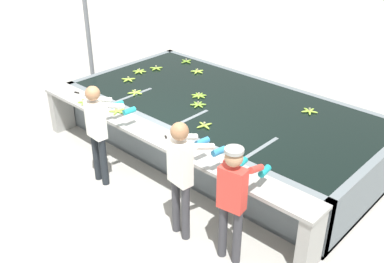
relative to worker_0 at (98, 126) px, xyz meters
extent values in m
plane|color=#A3A099|center=(0.67, 0.33, -0.97)|extent=(80.00, 80.00, 0.00)
cube|color=slate|center=(0.67, 2.15, -0.94)|extent=(5.50, 2.75, 0.06)
cube|color=slate|center=(0.67, 0.84, -0.54)|extent=(5.50, 0.12, 0.86)
cube|color=slate|center=(0.67, 3.47, -0.54)|extent=(5.50, 0.12, 0.86)
cube|color=slate|center=(-2.02, 2.15, -0.54)|extent=(0.12, 2.75, 0.86)
cube|color=slate|center=(3.36, 2.15, -0.54)|extent=(0.12, 2.75, 0.86)
cube|color=black|center=(0.67, 2.15, -0.51)|extent=(5.26, 2.51, 0.79)
cube|color=slate|center=(-0.71, 1.30, -0.54)|extent=(0.06, 0.80, 0.86)
cube|color=slate|center=(0.67, 1.30, -0.54)|extent=(0.06, 0.80, 0.86)
cube|color=slate|center=(2.04, 1.30, -0.54)|extent=(0.06, 0.80, 0.86)
cube|color=#9E9E99|center=(0.67, 0.55, -0.13)|extent=(5.50, 0.45, 0.05)
cube|color=#9E9E99|center=(-1.98, 0.55, -0.56)|extent=(0.16, 0.41, 0.81)
cube|color=#9E9E99|center=(3.32, 0.55, -0.56)|extent=(0.16, 0.41, 0.81)
cylinder|color=#1E2328|center=(-0.10, -0.03, -0.56)|extent=(0.11, 0.11, 0.80)
cylinder|color=#1E2328|center=(0.10, -0.04, -0.56)|extent=(0.11, 0.11, 0.80)
cube|color=white|center=(0.00, -0.04, 0.12)|extent=(0.33, 0.19, 0.57)
sphere|color=#9E704C|center=(0.00, -0.04, 0.54)|extent=(0.22, 0.22, 0.22)
cylinder|color=white|center=(-0.15, 0.22, 0.32)|extent=(0.10, 0.31, 0.18)
cylinder|color=#1EA3AD|center=(-0.13, 0.47, 0.15)|extent=(0.10, 0.20, 0.08)
cylinder|color=white|center=(0.17, 0.21, 0.32)|extent=(0.10, 0.31, 0.18)
cylinder|color=#1EA3AD|center=(0.19, 0.45, 0.15)|extent=(0.10, 0.20, 0.08)
cylinder|color=#38383D|center=(1.68, -0.06, -0.55)|extent=(0.11, 0.11, 0.83)
cylinder|color=#38383D|center=(1.88, -0.08, -0.55)|extent=(0.11, 0.11, 0.83)
cube|color=white|center=(1.78, -0.07, 0.16)|extent=(0.34, 0.21, 0.59)
sphere|color=#9E704C|center=(1.78, -0.07, 0.59)|extent=(0.22, 0.22, 0.22)
cylinder|color=white|center=(1.65, 0.20, 0.36)|extent=(0.12, 0.32, 0.18)
cylinder|color=teal|center=(1.68, 0.45, 0.20)|extent=(0.11, 0.21, 0.08)
cylinder|color=white|center=(1.97, 0.16, 0.36)|extent=(0.12, 0.32, 0.18)
cylinder|color=teal|center=(2.00, 0.41, 0.20)|extent=(0.11, 0.21, 0.08)
cylinder|color=#38383D|center=(2.43, 0.00, -0.58)|extent=(0.11, 0.11, 0.78)
cylinder|color=#38383D|center=(2.63, 0.03, -0.58)|extent=(0.11, 0.11, 0.78)
cube|color=#DB3D33|center=(2.53, 0.02, 0.09)|extent=(0.34, 0.22, 0.55)
sphere|color=tan|center=(2.53, 0.02, 0.50)|extent=(0.21, 0.21, 0.21)
cylinder|color=#9E9E99|center=(2.53, 0.02, 0.60)|extent=(0.22, 0.22, 0.04)
cylinder|color=#DB3D33|center=(2.33, 0.24, 0.28)|extent=(0.13, 0.32, 0.18)
cylinder|color=teal|center=(2.30, 0.49, 0.12)|extent=(0.11, 0.21, 0.08)
cylinder|color=#DB3D33|center=(2.65, 0.29, 0.28)|extent=(0.13, 0.32, 0.18)
cylinder|color=teal|center=(2.61, 0.53, 0.12)|extent=(0.11, 0.21, 0.08)
ellipsoid|color=#93BC3D|center=(1.99, 2.81, -0.09)|extent=(0.17, 0.08, 0.04)
ellipsoid|color=#93BC3D|center=(1.94, 2.85, -0.09)|extent=(0.04, 0.17, 0.04)
ellipsoid|color=#93BC3D|center=(1.89, 2.81, -0.09)|extent=(0.17, 0.09, 0.04)
ellipsoid|color=#93BC3D|center=(1.91, 2.75, -0.09)|extent=(0.13, 0.16, 0.04)
ellipsoid|color=#93BC3D|center=(1.97, 2.75, -0.09)|extent=(0.13, 0.16, 0.04)
cylinder|color=tan|center=(1.94, 2.79, -0.06)|extent=(0.03, 0.03, 0.04)
ellipsoid|color=#9EC642|center=(-0.79, 1.36, -0.09)|extent=(0.17, 0.08, 0.04)
ellipsoid|color=#9EC642|center=(-0.77, 1.30, -0.09)|extent=(0.13, 0.16, 0.04)
ellipsoid|color=#9EC642|center=(-0.70, 1.30, -0.09)|extent=(0.13, 0.16, 0.04)
ellipsoid|color=#9EC642|center=(-0.68, 1.36, -0.09)|extent=(0.17, 0.09, 0.04)
ellipsoid|color=#9EC642|center=(-0.74, 1.40, -0.09)|extent=(0.04, 0.17, 0.04)
cylinder|color=tan|center=(-0.73, 1.34, -0.06)|extent=(0.03, 0.03, 0.04)
ellipsoid|color=#75A333|center=(-1.28, 3.18, -0.09)|extent=(0.17, 0.05, 0.04)
ellipsoid|color=#75A333|center=(-1.23, 3.12, -0.09)|extent=(0.05, 0.17, 0.04)
ellipsoid|color=#75A333|center=(-1.17, 3.17, -0.09)|extent=(0.17, 0.05, 0.04)
ellipsoid|color=#75A333|center=(-1.22, 3.23, -0.09)|extent=(0.05, 0.17, 0.04)
cylinder|color=tan|center=(-1.22, 3.17, -0.06)|extent=(0.03, 0.03, 0.04)
ellipsoid|color=#9EC642|center=(-0.69, 2.86, -0.09)|extent=(0.16, 0.13, 0.04)
ellipsoid|color=#9EC642|center=(-0.63, 2.84, -0.09)|extent=(0.09, 0.17, 0.04)
ellipsoid|color=#9EC642|center=(-0.59, 2.89, -0.09)|extent=(0.17, 0.04, 0.04)
ellipsoid|color=#9EC642|center=(-0.63, 2.94, -0.09)|extent=(0.08, 0.17, 0.04)
ellipsoid|color=#9EC642|center=(-0.69, 2.92, -0.09)|extent=(0.16, 0.13, 0.04)
cylinder|color=tan|center=(-0.64, 2.89, -0.06)|extent=(0.03, 0.03, 0.04)
ellipsoid|color=#93BC3D|center=(-1.54, 2.12, -0.09)|extent=(0.17, 0.10, 0.04)
ellipsoid|color=#93BC3D|center=(-1.54, 2.07, -0.09)|extent=(0.16, 0.13, 0.04)
ellipsoid|color=#93BC3D|center=(-1.48, 2.05, -0.09)|extent=(0.06, 0.17, 0.04)
ellipsoid|color=#93BC3D|center=(-1.44, 2.08, -0.09)|extent=(0.17, 0.10, 0.04)
ellipsoid|color=#93BC3D|center=(-1.45, 2.13, -0.09)|extent=(0.16, 0.13, 0.04)
ellipsoid|color=#93BC3D|center=(-1.50, 2.15, -0.09)|extent=(0.06, 0.17, 0.04)
cylinder|color=tan|center=(-1.49, 2.10, -0.06)|extent=(0.03, 0.03, 0.04)
ellipsoid|color=#75A333|center=(0.40, 1.69, -0.09)|extent=(0.14, 0.15, 0.04)
ellipsoid|color=#75A333|center=(0.45, 1.68, -0.09)|extent=(0.08, 0.17, 0.04)
ellipsoid|color=#75A333|center=(0.49, 1.72, -0.09)|extent=(0.17, 0.08, 0.04)
ellipsoid|color=#75A333|center=(0.47, 1.77, -0.09)|extent=(0.14, 0.15, 0.04)
ellipsoid|color=#75A333|center=(0.42, 1.79, -0.09)|extent=(0.08, 0.17, 0.04)
ellipsoid|color=#75A333|center=(0.38, 1.75, -0.09)|extent=(0.17, 0.08, 0.04)
cylinder|color=tan|center=(0.43, 1.73, -0.06)|extent=(0.03, 0.03, 0.04)
ellipsoid|color=#7FAD33|center=(0.22, 1.98, -0.09)|extent=(0.13, 0.16, 0.04)
ellipsoid|color=#7FAD33|center=(0.24, 2.02, -0.09)|extent=(0.17, 0.04, 0.04)
ellipsoid|color=#7FAD33|center=(0.22, 2.06, -0.09)|extent=(0.13, 0.16, 0.04)
ellipsoid|color=#7FAD33|center=(0.18, 2.07, -0.09)|extent=(0.07, 0.17, 0.04)
ellipsoid|color=#7FAD33|center=(0.14, 2.04, -0.09)|extent=(0.17, 0.11, 0.04)
ellipsoid|color=#7FAD33|center=(0.14, 2.00, -0.09)|extent=(0.17, 0.11, 0.04)
ellipsoid|color=#7FAD33|center=(0.18, 1.97, -0.09)|extent=(0.07, 0.17, 0.04)
cylinder|color=tan|center=(0.19, 2.02, -0.06)|extent=(0.03, 0.03, 0.04)
ellipsoid|color=#8CB738|center=(-1.37, 2.40, -0.09)|extent=(0.07, 0.17, 0.04)
ellipsoid|color=#8CB738|center=(-1.33, 2.44, -0.09)|extent=(0.17, 0.06, 0.04)
ellipsoid|color=#8CB738|center=(-1.36, 2.50, -0.09)|extent=(0.10, 0.17, 0.04)
ellipsoid|color=#8CB738|center=(-1.42, 2.49, -0.09)|extent=(0.15, 0.14, 0.04)
ellipsoid|color=#8CB738|center=(-1.43, 2.42, -0.09)|extent=(0.17, 0.11, 0.04)
cylinder|color=tan|center=(-1.38, 2.45, -0.06)|extent=(0.03, 0.03, 0.04)
ellipsoid|color=#9EC642|center=(-1.27, 1.66, -0.09)|extent=(0.17, 0.06, 0.04)
ellipsoid|color=#9EC642|center=(-1.30, 1.72, -0.09)|extent=(0.10, 0.17, 0.04)
ellipsoid|color=#9EC642|center=(-1.36, 1.70, -0.09)|extent=(0.15, 0.14, 0.04)
ellipsoid|color=#9EC642|center=(-1.37, 1.64, -0.09)|extent=(0.17, 0.11, 0.04)
ellipsoid|color=#9EC642|center=(-1.31, 1.61, -0.09)|extent=(0.07, 0.17, 0.04)
cylinder|color=tan|center=(-1.32, 1.67, -0.06)|extent=(0.03, 0.03, 0.04)
ellipsoid|color=#93BC3D|center=(1.07, 1.22, -0.09)|extent=(0.17, 0.08, 0.04)
ellipsoid|color=#93BC3D|center=(1.04, 1.29, -0.09)|extent=(0.08, 0.17, 0.04)
ellipsoid|color=#93BC3D|center=(0.97, 1.25, -0.09)|extent=(0.17, 0.08, 0.04)
ellipsoid|color=#93BC3D|center=(1.01, 1.18, -0.09)|extent=(0.08, 0.17, 0.04)
cylinder|color=tan|center=(1.02, 1.23, -0.06)|extent=(0.03, 0.03, 0.04)
ellipsoid|color=#93BC3D|center=(-0.41, 0.66, -0.09)|extent=(0.17, 0.11, 0.04)
ellipsoid|color=#93BC3D|center=(-0.40, 0.59, -0.09)|extent=(0.15, 0.15, 0.04)
ellipsoid|color=#93BC3D|center=(-0.34, 0.58, -0.09)|extent=(0.11, 0.17, 0.04)
ellipsoid|color=#93BC3D|center=(-0.31, 0.64, -0.09)|extent=(0.17, 0.06, 0.04)
ellipsoid|color=#93BC3D|center=(-0.35, 0.69, -0.09)|extent=(0.06, 0.17, 0.04)
cylinder|color=tan|center=(-0.36, 0.63, -0.05)|extent=(0.03, 0.03, 0.04)
ellipsoid|color=#93BC3D|center=(-0.99, 0.49, -0.09)|extent=(0.17, 0.06, 0.04)
ellipsoid|color=#93BC3D|center=(-1.01, 0.54, -0.09)|extent=(0.13, 0.16, 0.04)
ellipsoid|color=#93BC3D|center=(-1.06, 0.55, -0.09)|extent=(0.10, 0.17, 0.04)
ellipsoid|color=#93BC3D|center=(-1.10, 0.51, -0.09)|extent=(0.17, 0.06, 0.04)
ellipsoid|color=#93BC3D|center=(-1.07, 0.46, -0.09)|extent=(0.13, 0.16, 0.04)
ellipsoid|color=#93BC3D|center=(-1.02, 0.45, -0.09)|extent=(0.10, 0.17, 0.04)
cylinder|color=tan|center=(-1.04, 0.50, -0.05)|extent=(0.03, 0.03, 0.04)
cube|color=silver|center=(1.02, 0.47, -0.10)|extent=(0.19, 0.13, 0.00)
cube|color=black|center=(0.85, 0.57, -0.10)|extent=(0.10, 0.08, 0.02)
cube|color=silver|center=(-1.32, 0.67, -0.10)|extent=(0.20, 0.07, 0.00)
cube|color=black|center=(-1.52, 0.63, -0.10)|extent=(0.10, 0.04, 0.02)
cylinder|color=slate|center=(-2.87, 1.91, 0.63)|extent=(0.09, 0.09, 3.20)
camera|label=1|loc=(5.07, -3.37, 3.09)|focal=42.00mm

